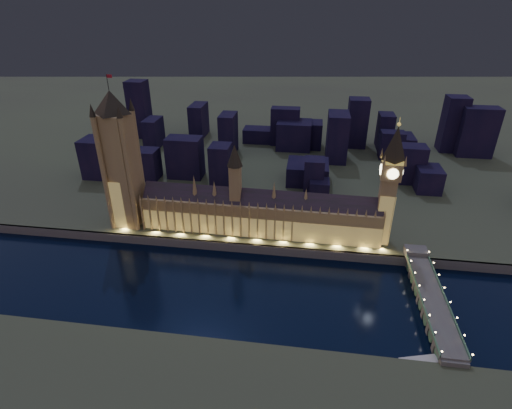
# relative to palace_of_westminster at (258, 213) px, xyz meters

# --- Properties ---
(ground_plane) EXTENTS (2000.00, 2000.00, 0.00)m
(ground_plane) POSITION_rel_palace_of_westminster_xyz_m (-5.98, -61.74, -26.37)
(ground_plane) COLOR black
(ground_plane) RESTS_ON ground
(north_bank) EXTENTS (2000.00, 960.00, 8.00)m
(north_bank) POSITION_rel_palace_of_westminster_xyz_m (-5.98, 458.26, -22.37)
(north_bank) COLOR #3C3D34
(north_bank) RESTS_ON ground
(embankment_wall) EXTENTS (2000.00, 2.50, 8.00)m
(embankment_wall) POSITION_rel_palace_of_westminster_xyz_m (-5.98, -20.74, -22.37)
(embankment_wall) COLOR #564D52
(embankment_wall) RESTS_ON ground
(palace_of_westminster) EXTENTS (202.00, 24.55, 78.00)m
(palace_of_westminster) POSITION_rel_palace_of_westminster_xyz_m (0.00, 0.00, 0.00)
(palace_of_westminster) COLOR #926F50
(palace_of_westminster) RESTS_ON north_bank
(victoria_tower) EXTENTS (31.68, 31.68, 128.83)m
(victoria_tower) POSITION_rel_palace_of_westminster_xyz_m (-115.98, 0.19, 45.70)
(victoria_tower) COLOR #926F50
(victoria_tower) RESTS_ON north_bank
(elizabeth_tower) EXTENTS (18.00, 18.00, 104.16)m
(elizabeth_tower) POSITION_rel_palace_of_westminster_xyz_m (102.02, 0.19, 39.60)
(elizabeth_tower) COLOR #926F50
(elizabeth_tower) RESTS_ON north_bank
(westminster_bridge) EXTENTS (17.10, 113.00, 15.90)m
(westminster_bridge) POSITION_rel_palace_of_westminster_xyz_m (127.50, -65.19, -20.38)
(westminster_bridge) COLOR #564D52
(westminster_bridge) RESTS_ON ground
(river_boat) EXTENTS (42.94, 20.62, 4.50)m
(river_boat) POSITION_rel_palace_of_westminster_xyz_m (109.57, -119.74, -24.81)
(river_boat) COLOR #564D52
(river_boat) RESTS_ON ground
(city_backdrop) EXTENTS (488.15, 215.63, 78.43)m
(city_backdrop) POSITION_rel_palace_of_westminster_xyz_m (28.18, 185.82, 4.76)
(city_backdrop) COLOR black
(city_backdrop) RESTS_ON north_bank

